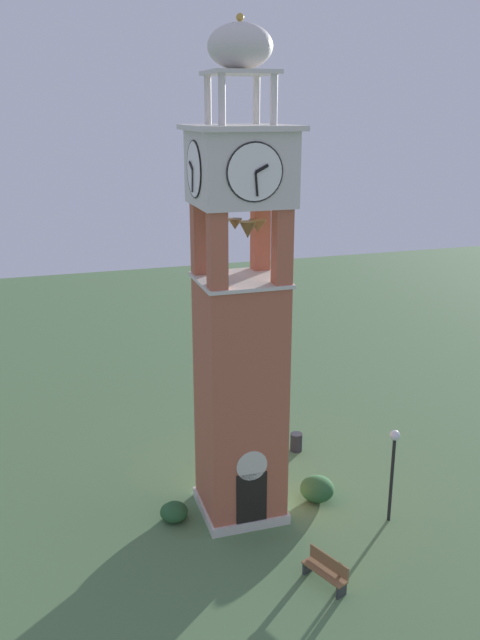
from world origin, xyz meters
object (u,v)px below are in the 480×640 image
clock_tower (240,329)px  lamp_post (393,458)px  park_bench (326,570)px  trash_bin (296,442)px

clock_tower → lamp_post: (4.91, -2.25, -4.53)m
park_bench → clock_tower: bearing=105.9°
trash_bin → lamp_post: bearing=-77.8°
clock_tower → park_bench: bearing=-74.1°
lamp_post → trash_bin: lamp_post is taller
lamp_post → trash_bin: bearing=102.2°
park_bench → trash_bin: size_ratio=2.06×
park_bench → lamp_post: (3.58, 2.42, 2.02)m
clock_tower → park_bench: size_ratio=10.23×
clock_tower → park_bench: (1.34, -4.68, -6.55)m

